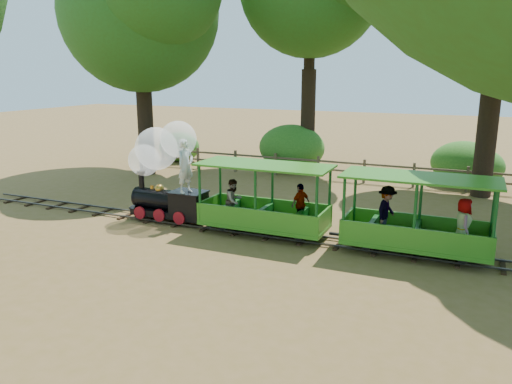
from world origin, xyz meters
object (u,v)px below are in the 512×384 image
at_px(locomotive, 163,164).
at_px(carriage_rear, 415,223).
at_px(fence, 341,168).
at_px(carriage_front, 263,208).

relative_size(locomotive, carriage_rear, 0.85).
relative_size(locomotive, fence, 0.18).
distance_m(carriage_front, carriage_rear, 4.15).
bearing_deg(locomotive, carriage_rear, -0.26).
bearing_deg(carriage_rear, locomotive, 179.74).
distance_m(locomotive, fence, 8.80).
bearing_deg(fence, carriage_rear, -63.83).
bearing_deg(carriage_rear, carriage_front, -179.29).
bearing_deg(fence, carriage_front, -91.63).
height_order(carriage_front, fence, carriage_front).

